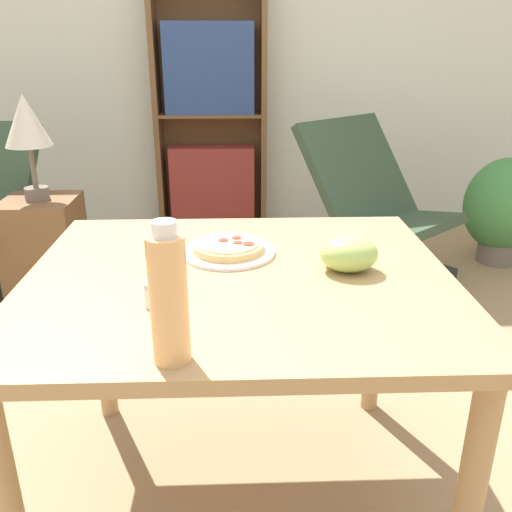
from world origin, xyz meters
name	(u,v)px	position (x,y,z in m)	size (l,w,h in m)	color
ground_plane	(216,493)	(0.00, 0.00, 0.00)	(14.00, 14.00, 0.00)	#9E7F5B
wall_back	(224,36)	(0.00, 2.62, 1.30)	(8.00, 0.05, 2.60)	silver
dining_table	(240,309)	(0.08, 0.00, 0.62)	(1.08, 0.93, 0.72)	tan
pizza_on_plate	(229,249)	(0.05, 0.14, 0.74)	(0.26, 0.26, 0.04)	white
grape_bunch	(348,254)	(0.36, 0.01, 0.77)	(0.15, 0.12, 0.09)	#A8CC66
drink_bottle	(169,298)	(-0.05, -0.39, 0.85)	(0.07, 0.07, 0.27)	#EFB270
salt_shaker	(152,295)	(-0.12, -0.18, 0.75)	(0.03, 0.03, 0.06)	white
lounge_chair_far	(378,234)	(0.84, 1.51, 0.29)	(0.94, 1.00, 0.88)	black
bookshelf	(211,125)	(-0.10, 2.48, 0.74)	(0.75, 0.24, 1.62)	brown
side_table	(47,255)	(-0.87, 1.26, 0.29)	(0.34, 0.34, 0.57)	brown
table_lamp	(27,125)	(-0.87, 1.26, 0.92)	(0.21, 0.21, 0.48)	#665B51
potted_plant_floor	(505,208)	(1.68, 1.80, 0.34)	(0.49, 0.42, 0.64)	#70665B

